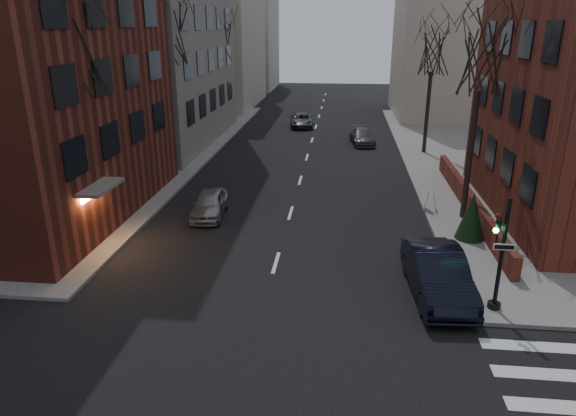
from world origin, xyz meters
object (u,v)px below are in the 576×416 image
object	(u,v)px
traffic_signal	(499,262)
tree_right_a	(482,56)
sandwich_board	(430,200)
car_lane_silver	(209,204)
car_lane_gray	(362,137)
tree_left_c	(218,40)
car_lane_far	(302,120)
streetlamp_near	(159,117)
evergreen_shrub	(472,216)
tree_right_b	(433,50)
streetlamp_far	(231,81)
tree_left_a	(71,48)
tree_left_b	(165,32)
parked_sedan	(438,274)

from	to	relation	value
traffic_signal	tree_right_a	distance (m)	10.92
sandwich_board	car_lane_silver	bearing A→B (deg)	-161.80
car_lane_gray	car_lane_silver	bearing A→B (deg)	-122.96
tree_left_c	car_lane_far	size ratio (longest dim) A/B	2.16
streetlamp_near	evergreen_shrub	size ratio (longest dim) A/B	2.89
tree_right_b	streetlamp_far	size ratio (longest dim) A/B	1.46
streetlamp_near	tree_left_a	bearing A→B (deg)	-94.29
tree_right_b	tree_right_a	bearing A→B (deg)	-90.00
tree_left_b	car_lane_far	xyz separation A→B (m)	(7.40, 15.91, -8.29)
parked_sedan	sandwich_board	size ratio (longest dim) A/B	5.12
tree_right_a	car_lane_silver	xyz separation A→B (m)	(-12.92, -0.89, -7.37)
tree_left_c	evergreen_shrub	distance (m)	31.01
car_lane_silver	sandwich_board	size ratio (longest dim) A/B	3.83
car_lane_silver	evergreen_shrub	size ratio (longest dim) A/B	1.79
tree_left_c	evergreen_shrub	xyz separation A→B (m)	(17.31, -24.82, -6.79)
traffic_signal	tree_right_b	bearing A→B (deg)	87.85
parked_sedan	tree_right_b	bearing A→B (deg)	79.07
tree_left_c	car_lane_gray	size ratio (longest dim) A/B	2.30
car_lane_far	evergreen_shrub	distance (m)	28.52
streetlamp_near	tree_right_b	bearing A→B (deg)	30.47
streetlamp_far	tree_left_c	bearing A→B (deg)	-106.70
parked_sedan	sandwich_board	world-z (taller)	parked_sedan
tree_left_b	car_lane_gray	xyz separation A→B (m)	(13.00, 8.95, -8.30)
parked_sedan	evergreen_shrub	world-z (taller)	evergreen_shrub
car_lane_silver	tree_right_b	bearing A→B (deg)	44.96
car_lane_far	sandwich_board	world-z (taller)	car_lane_far
streetlamp_near	car_lane_gray	size ratio (longest dim) A/B	1.49
tree_right_a	car_lane_far	xyz separation A→B (m)	(-10.20, 23.91, -7.40)
tree_left_a	traffic_signal	bearing A→B (deg)	-16.65
tree_left_b	parked_sedan	distance (m)	23.36
traffic_signal	tree_left_a	xyz separation A→B (m)	(-16.74, 5.01, 6.56)
tree_left_c	sandwich_board	distance (m)	27.55
tree_left_b	parked_sedan	bearing A→B (deg)	-46.85
tree_right_a	evergreen_shrub	distance (m)	7.36
car_lane_silver	tree_left_b	bearing A→B (deg)	113.68
tree_left_b	car_lane_far	world-z (taller)	tree_left_b
streetlamp_far	traffic_signal	bearing A→B (deg)	-63.94
tree_left_a	sandwich_board	size ratio (longest dim) A/B	10.12
parked_sedan	tree_left_b	bearing A→B (deg)	128.96
tree_left_c	car_lane_gray	distance (m)	15.80
evergreen_shrub	streetlamp_far	bearing A→B (deg)	121.92
sandwich_board	tree_right_a	bearing A→B (deg)	-21.58
tree_left_a	tree_left_b	distance (m)	12.01
tree_right_a	traffic_signal	bearing A→B (deg)	-95.47
tree_left_c	streetlamp_near	xyz separation A→B (m)	(0.60, -18.00, -3.79)
traffic_signal	streetlamp_far	world-z (taller)	streetlamp_far
parked_sedan	car_lane_gray	distance (m)	25.03
tree_left_c	tree_right_a	size ratio (longest dim) A/B	1.00
tree_left_a	car_lane_gray	xyz separation A→B (m)	(13.00, 20.95, -7.86)
streetlamp_far	parked_sedan	bearing A→B (deg)	-65.77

